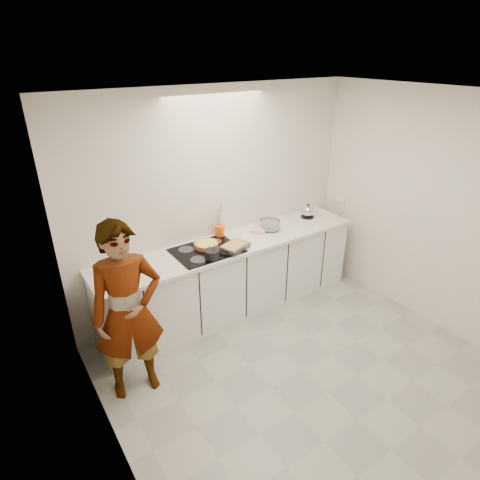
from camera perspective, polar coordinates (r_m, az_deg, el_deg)
floor at (r=4.28m, az=8.85°, el=-17.84°), size 3.60×3.20×0.00m
ceiling at (r=3.14m, az=12.21°, el=19.15°), size 3.60×3.20×0.00m
wall_back at (r=4.69m, az=-3.26°, el=5.33°), size 3.60×0.00×2.60m
wall_left at (r=2.76m, az=-18.72°, el=-12.05°), size 0.00×3.20×2.60m
wall_right at (r=4.88m, az=25.69°, el=3.52°), size 0.02×3.20×2.60m
base_cabinets at (r=4.82m, az=-1.04°, el=-5.47°), size 3.20×0.58×0.87m
countertop at (r=4.60m, az=-1.08°, el=-0.61°), size 3.24×0.64×0.04m
hob at (r=4.41m, az=-4.76°, el=-1.52°), size 0.72×0.54×0.01m
tart_dish at (r=4.48m, az=-4.83°, el=-0.63°), size 0.34×0.34×0.05m
saucepan at (r=4.23m, az=-3.99°, el=-1.99°), size 0.22×0.22×0.16m
baking_dish at (r=4.40m, az=-0.79°, el=-0.95°), size 0.36×0.31×0.06m
mixing_bowl at (r=4.92m, az=4.26°, el=2.10°), size 0.26×0.26×0.12m
tea_towel at (r=4.89m, az=2.79°, el=1.56°), size 0.30×0.29×0.04m
kettle at (r=5.33m, az=9.62°, el=4.00°), size 0.20×0.20×0.19m
utensil_crock at (r=4.72m, az=-2.89°, el=1.29°), size 0.13×0.13×0.14m
cook at (r=3.67m, az=-15.66°, el=-9.87°), size 0.67×0.48×1.71m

